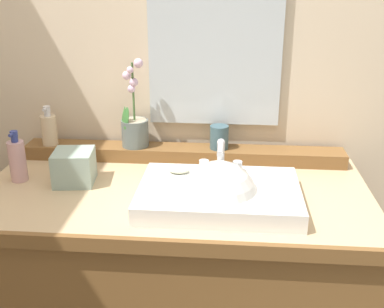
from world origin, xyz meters
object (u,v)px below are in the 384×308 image
soap_bar (179,169)px  soap_dispenser (49,129)px  sink_basin (219,197)px  tissue_box (74,167)px  lotion_bottle (17,160)px  tumbler_cup (219,137)px  potted_plant (134,125)px

soap_bar → soap_dispenser: 0.58m
sink_basin → tissue_box: sink_basin is taller
soap_dispenser → tissue_box: bearing=-53.7°
lotion_bottle → soap_bar: bearing=-2.3°
tumbler_cup → tissue_box: tumbler_cup is taller
sink_basin → potted_plant: bearing=132.3°
potted_plant → soap_dispenser: bearing=-177.7°
potted_plant → soap_bar: bearing=-53.0°
potted_plant → lotion_bottle: potted_plant is taller
tumbler_cup → lotion_bottle: 0.72m
soap_dispenser → tumbler_cup: bearing=1.1°
soap_bar → tumbler_cup: size_ratio=0.79×
lotion_bottle → tissue_box: 0.20m
soap_dispenser → lotion_bottle: size_ratio=0.85×
tissue_box → soap_bar: bearing=-3.3°
tissue_box → lotion_bottle: bearing=179.4°
sink_basin → tumbler_cup: 0.37m
sink_basin → soap_dispenser: (-0.66, 0.35, 0.09)m
soap_dispenser → soap_bar: bearing=-25.2°
soap_bar → lotion_bottle: (-0.56, 0.02, 0.01)m
sink_basin → lotion_bottle: lotion_bottle is taller
soap_bar → tumbler_cup: tumbler_cup is taller
tumbler_cup → tissue_box: 0.54m
soap_bar → potted_plant: size_ratio=0.21×
tissue_box → potted_plant: bearing=56.0°
soap_bar → tissue_box: bearing=176.7°
sink_basin → soap_bar: (-0.14, 0.10, 0.04)m
soap_bar → potted_plant: (-0.20, 0.26, 0.06)m
soap_bar → tissue_box: size_ratio=0.54×
sink_basin → tumbler_cup: sink_basin is taller
sink_basin → soap_bar: 0.18m
sink_basin → lotion_bottle: size_ratio=2.77×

